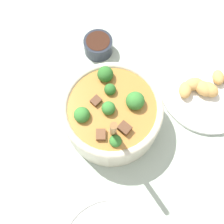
{
  "coord_description": "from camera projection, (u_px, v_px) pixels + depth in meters",
  "views": [
    {
      "loc": [
        0.18,
        -0.15,
        0.66
      ],
      "look_at": [
        0.0,
        0.0,
        0.06
      ],
      "focal_mm": 45.0,
      "sensor_mm": 36.0,
      "label": 1
    }
  ],
  "objects": [
    {
      "name": "condiment_bowl",
      "position": [
        98.0,
        45.0,
        0.75
      ],
      "size": [
        0.08,
        0.08,
        0.05
      ],
      "color": "#232833",
      "rests_on": "ground_plane"
    },
    {
      "name": "stew_bowl",
      "position": [
        112.0,
        113.0,
        0.65
      ],
      "size": [
        0.23,
        0.23,
        0.26
      ],
      "color": "beige",
      "rests_on": "ground_plane"
    },
    {
      "name": "ground_plane",
      "position": [
        112.0,
        121.0,
        0.7
      ],
      "size": [
        4.0,
        4.0,
        0.0
      ],
      "primitive_type": "plane",
      "color": "#ADBCAD"
    },
    {
      "name": "food_plate",
      "position": [
        207.0,
        88.0,
        0.72
      ],
      "size": [
        0.24,
        0.24,
        0.04
      ],
      "color": "white",
      "rests_on": "ground_plane"
    }
  ]
}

